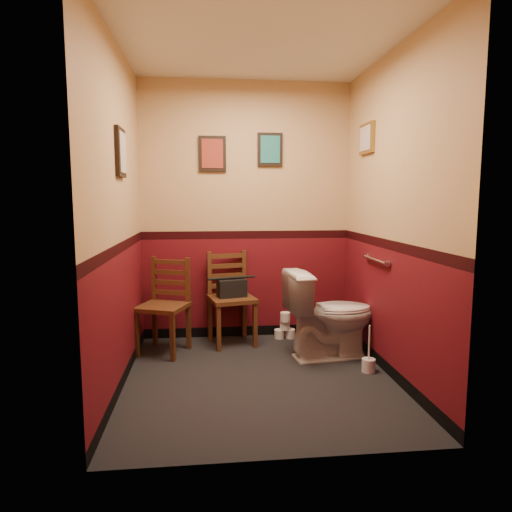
{
  "coord_description": "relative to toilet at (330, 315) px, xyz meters",
  "views": [
    {
      "loc": [
        -0.43,
        -3.63,
        1.5
      ],
      "look_at": [
        0.0,
        0.25,
        1.0
      ],
      "focal_mm": 32.0,
      "sensor_mm": 36.0,
      "label": 1
    }
  ],
  "objects": [
    {
      "name": "framed_print_back_b",
      "position": [
        -0.47,
        0.74,
        1.59
      ],
      "size": [
        0.26,
        0.04,
        0.34
      ],
      "color": "black",
      "rests_on": "wall_back"
    },
    {
      "name": "wall_left",
      "position": [
        -1.82,
        -0.44,
        0.94
      ],
      "size": [
        0.0,
        2.4,
        2.7
      ],
      "primitive_type": "cube",
      "rotation": [
        1.57,
        0.0,
        1.57
      ],
      "color": "#570D15",
      "rests_on": "ground"
    },
    {
      "name": "grab_bar",
      "position": [
        0.35,
        -0.19,
        0.54
      ],
      "size": [
        0.05,
        0.56,
        0.06
      ],
      "color": "silver",
      "rests_on": "wall_right"
    },
    {
      "name": "chair_left",
      "position": [
        -1.56,
        0.32,
        0.05
      ],
      "size": [
        0.55,
        0.55,
        0.92
      ],
      "rotation": [
        0.0,
        0.0,
        -0.37
      ],
      "color": "#59331A",
      "rests_on": "floor"
    },
    {
      "name": "toilet_brush",
      "position": [
        0.24,
        -0.4,
        -0.34
      ],
      "size": [
        0.12,
        0.12,
        0.41
      ],
      "color": "silver",
      "rests_on": "floor"
    },
    {
      "name": "wall_back",
      "position": [
        -0.72,
        0.76,
        0.94
      ],
      "size": [
        2.2,
        0.0,
        2.7
      ],
      "primitive_type": "cube",
      "rotation": [
        1.57,
        0.0,
        0.0
      ],
      "color": "#570D15",
      "rests_on": "ground"
    },
    {
      "name": "wall_right",
      "position": [
        0.38,
        -0.44,
        0.94
      ],
      "size": [
        0.0,
        2.4,
        2.7
      ],
      "primitive_type": "cube",
      "rotation": [
        1.57,
        0.0,
        -1.57
      ],
      "color": "#570D15",
      "rests_on": "ground"
    },
    {
      "name": "framed_print_right",
      "position": [
        0.36,
        0.16,
        1.64
      ],
      "size": [
        0.04,
        0.34,
        0.28
      ],
      "color": "olive",
      "rests_on": "wall_right"
    },
    {
      "name": "toilet",
      "position": [
        0.0,
        0.0,
        0.0
      ],
      "size": [
        0.89,
        0.57,
        0.82
      ],
      "primitive_type": "imported",
      "rotation": [
        0.0,
        0.0,
        1.69
      ],
      "color": "white",
      "rests_on": "floor"
    },
    {
      "name": "chair_right",
      "position": [
        -0.9,
        0.54,
        0.06
      ],
      "size": [
        0.52,
        0.52,
        0.94
      ],
      "rotation": [
        0.0,
        0.0,
        0.21
      ],
      "color": "#59331A",
      "rests_on": "floor"
    },
    {
      "name": "handbag",
      "position": [
        -0.89,
        0.5,
        0.18
      ],
      "size": [
        0.31,
        0.21,
        0.21
      ],
      "rotation": [
        0.0,
        0.0,
        0.25
      ],
      "color": "black",
      "rests_on": "chair_right"
    },
    {
      "name": "tp_stack",
      "position": [
        -0.32,
        0.61,
        -0.29
      ],
      "size": [
        0.22,
        0.14,
        0.29
      ],
      "color": "silver",
      "rests_on": "floor"
    },
    {
      "name": "framed_print_left",
      "position": [
        -1.8,
        -0.34,
        1.44
      ],
      "size": [
        0.04,
        0.3,
        0.38
      ],
      "color": "black",
      "rests_on": "wall_left"
    },
    {
      "name": "ceiling",
      "position": [
        -0.72,
        -0.44,
        2.29
      ],
      "size": [
        2.2,
        2.4,
        0.0
      ],
      "primitive_type": "cube",
      "rotation": [
        3.14,
        0.0,
        0.0
      ],
      "color": "silver",
      "rests_on": "ground"
    },
    {
      "name": "framed_print_back_a",
      "position": [
        -1.07,
        0.74,
        1.54
      ],
      "size": [
        0.28,
        0.04,
        0.36
      ],
      "color": "black",
      "rests_on": "wall_back"
    },
    {
      "name": "wall_front",
      "position": [
        -0.72,
        -1.64,
        0.94
      ],
      "size": [
        2.2,
        0.0,
        2.7
      ],
      "primitive_type": "cube",
      "rotation": [
        -1.57,
        0.0,
        0.0
      ],
      "color": "#570D15",
      "rests_on": "ground"
    },
    {
      "name": "floor",
      "position": [
        -0.72,
        -0.44,
        -0.41
      ],
      "size": [
        2.2,
        2.4,
        0.0
      ],
      "primitive_type": "cube",
      "color": "black",
      "rests_on": "ground"
    }
  ]
}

